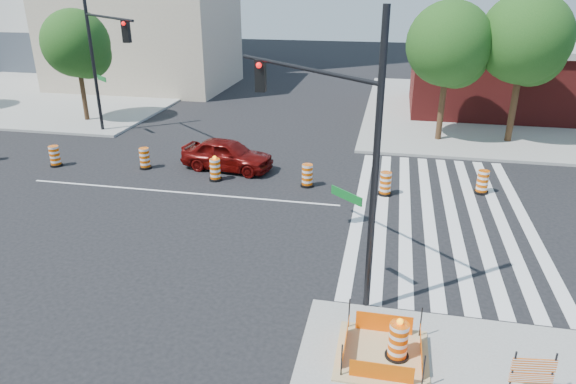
% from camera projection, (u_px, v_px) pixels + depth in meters
% --- Properties ---
extents(ground, '(120.00, 120.00, 0.00)m').
position_uv_depth(ground, '(179.00, 192.00, 22.27)').
color(ground, black).
rests_on(ground, ground).
extents(sidewalk_ne, '(22.00, 22.00, 0.15)m').
position_uv_depth(sidewalk_ne, '(529.00, 113.00, 35.17)').
color(sidewalk_ne, gray).
rests_on(sidewalk_ne, ground).
extents(sidewalk_nw, '(22.00, 22.00, 0.15)m').
position_uv_depth(sidewalk_nw, '(59.00, 91.00, 41.87)').
color(sidewalk_nw, gray).
rests_on(sidewalk_nw, ground).
extents(crosswalk_east, '(6.75, 13.50, 0.01)m').
position_uv_depth(crosswalk_east, '(440.00, 214.00, 20.23)').
color(crosswalk_east, silver).
rests_on(crosswalk_east, ground).
extents(lane_centerline, '(14.00, 0.12, 0.01)m').
position_uv_depth(lane_centerline, '(179.00, 192.00, 22.27)').
color(lane_centerline, silver).
rests_on(lane_centerline, ground).
extents(excavation_pit, '(2.20, 2.20, 0.90)m').
position_uv_depth(excavation_pit, '(382.00, 353.00, 12.37)').
color(excavation_pit, tan).
rests_on(excavation_pit, ground).
extents(brick_storefront, '(16.50, 8.50, 4.60)m').
position_uv_depth(brick_storefront, '(535.00, 80.00, 34.31)').
color(brick_storefront, maroon).
rests_on(brick_storefront, ground).
extents(beige_midrise, '(14.00, 10.00, 10.00)m').
position_uv_depth(beige_midrise, '(143.00, 26.00, 42.48)').
color(beige_midrise, tan).
rests_on(beige_midrise, ground).
extents(red_coupe, '(4.65, 2.39, 1.52)m').
position_uv_depth(red_coupe, '(227.00, 154.00, 24.70)').
color(red_coupe, '#580907').
rests_on(red_coupe, ground).
extents(signal_pole_se, '(4.59, 4.06, 7.92)m').
position_uv_depth(signal_pole_se, '(332.00, 128.00, 13.78)').
color(signal_pole_se, black).
rests_on(signal_pole_se, ground).
extents(signal_pole_nw, '(5.06, 4.23, 8.53)m').
position_uv_depth(signal_pole_nw, '(102.00, 46.00, 27.84)').
color(signal_pole_nw, black).
rests_on(signal_pole_nw, ground).
extents(pit_drum, '(0.58, 0.58, 1.13)m').
position_uv_depth(pit_drum, '(398.00, 342.00, 12.15)').
color(pit_drum, black).
rests_on(pit_drum, ground).
extents(barricade, '(0.94, 0.17, 1.10)m').
position_uv_depth(barricade, '(533.00, 371.00, 11.05)').
color(barricade, '#DB5204').
rests_on(barricade, ground).
extents(tree_north_b, '(4.11, 4.11, 6.98)m').
position_uv_depth(tree_north_b, '(77.00, 47.00, 31.54)').
color(tree_north_b, '#382314').
rests_on(tree_north_b, ground).
extents(tree_north_c, '(4.49, 4.49, 7.64)m').
position_uv_depth(tree_north_c, '(449.00, 49.00, 27.34)').
color(tree_north_c, '#382314').
rests_on(tree_north_c, ground).
extents(tree_north_d, '(4.76, 4.76, 8.09)m').
position_uv_depth(tree_north_d, '(525.00, 44.00, 26.89)').
color(tree_north_d, '#382314').
rests_on(tree_north_d, ground).
extents(median_drum_1, '(0.60, 0.60, 1.02)m').
position_uv_depth(median_drum_1, '(55.00, 157.00, 25.24)').
color(median_drum_1, black).
rests_on(median_drum_1, ground).
extents(median_drum_2, '(0.60, 0.60, 1.02)m').
position_uv_depth(median_drum_2, '(145.00, 159.00, 24.93)').
color(median_drum_2, black).
rests_on(median_drum_2, ground).
extents(median_drum_3, '(0.60, 0.60, 1.18)m').
position_uv_depth(median_drum_3, '(215.00, 170.00, 23.45)').
color(median_drum_3, black).
rests_on(median_drum_3, ground).
extents(median_drum_4, '(0.60, 0.60, 1.02)m').
position_uv_depth(median_drum_4, '(307.00, 176.00, 22.76)').
color(median_drum_4, black).
rests_on(median_drum_4, ground).
extents(median_drum_5, '(0.60, 0.60, 1.02)m').
position_uv_depth(median_drum_5, '(385.00, 184.00, 21.85)').
color(median_drum_5, black).
rests_on(median_drum_5, ground).
extents(median_drum_6, '(0.60, 0.60, 1.02)m').
position_uv_depth(median_drum_6, '(482.00, 183.00, 22.03)').
color(median_drum_6, black).
rests_on(median_drum_6, ground).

